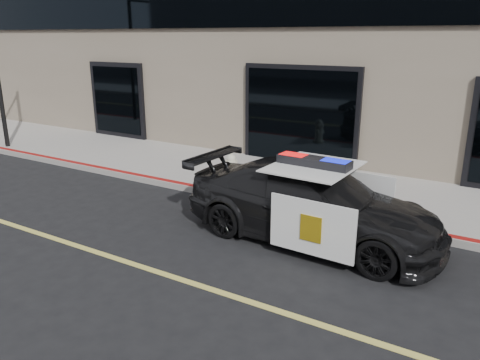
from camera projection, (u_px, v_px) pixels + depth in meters
The scene contains 4 objects.
ground at pixel (173, 277), 7.34m from camera, with size 120.00×120.00×0.00m, color black.
sidewalk_n at pixel (306, 185), 11.61m from camera, with size 60.00×3.50×0.15m, color gray.
police_car at pixel (312, 203), 8.52m from camera, with size 2.43×4.96×1.57m.
fire_hydrant at pixel (231, 171), 11.21m from camera, with size 0.36×0.50×0.80m.
Camera 1 is at (4.29, -5.07, 3.62)m, focal length 35.00 mm.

